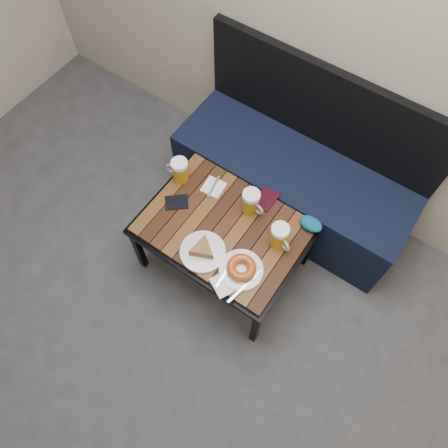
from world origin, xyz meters
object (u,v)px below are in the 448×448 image
Objects in this scene: cafe_table at (224,231)px; plate_bagel at (241,269)px; beer_mug_left at (180,170)px; passport_burgundy at (266,199)px; bench at (294,179)px; beer_mug_right at (279,236)px; knit_pouch at (311,224)px; beer_mug_centre at (251,202)px; passport_navy at (177,202)px; plate_pie at (203,250)px.

cafe_table is 0.26m from plate_bagel.
passport_burgundy is (0.45, 0.15, -0.07)m from beer_mug_left.
cafe_table is at bearing -99.74° from bench.
beer_mug_right is 1.17× the size of knit_pouch.
beer_mug_centre reaches higher than cafe_table.
beer_mug_centre reaches higher than plate_bagel.
passport_navy is at bearing -156.90° from knit_pouch.
beer_mug_centre is at bearing 71.74° from cafe_table.
plate_pie reaches higher than plate_bagel.
plate_bagel is (0.10, -0.74, 0.22)m from bench.
plate_bagel reaches higher than knit_pouch.
cafe_table is 0.21m from beer_mug_centre.
plate_pie is 1.84× the size of knit_pouch.
cafe_table is at bearing -139.41° from beer_mug_right.
plate_pie reaches higher than cafe_table.
passport_burgundy is at bearing 178.22° from knit_pouch.
bench is 9.71× the size of beer_mug_right.
bench reaches higher than cafe_table.
beer_mug_right is at bearing -71.23° from bench.
bench is 9.83× the size of beer_mug_left.
plate_bagel reaches higher than passport_burgundy.
beer_mug_centre is 0.35m from plate_pie.
passport_navy is (0.08, -0.14, -0.07)m from beer_mug_left.
bench is 4.96× the size of plate_bagel.
plate_bagel is 2.09× the size of passport_burgundy.
plate_pie is (0.36, -0.29, -0.05)m from beer_mug_left.
passport_navy and passport_burgundy have the same top height.
bench reaches higher than passport_navy.
knit_pouch is at bearing 72.53° from passport_navy.
passport_navy is 0.70m from knit_pouch.
bench is 0.38m from passport_burgundy.
knit_pouch is (0.36, 0.25, 0.07)m from cafe_table.
knit_pouch is (0.16, 0.40, 0.00)m from plate_bagel.
plate_pie is (-0.28, -0.26, -0.05)m from beer_mug_right.
beer_mug_right reaches higher than plate_pie.
beer_mug_centre is 0.51× the size of plate_bagel.
cafe_table is 5.82× the size of beer_mug_right.
beer_mug_right is at bearing 59.98° from passport_navy.
plate_pie is at bearing -89.42° from beer_mug_centre.
passport_burgundy is 1.10× the size of knit_pouch.
beer_mug_right is at bearing 73.72° from plate_bagel.
plate_bagel is at bearing -81.95° from bench.
plate_bagel is at bearing -74.66° from passport_burgundy.
passport_navy is 0.89× the size of passport_burgundy.
plate_pie is at bearing -97.81° from bench.
plate_bagel is at bearing -36.45° from cafe_table.
passport_navy is (-0.56, -0.10, -0.07)m from beer_mug_right.
plate_bagel is at bearing -54.19° from beer_mug_centre.
bench is at bearing 132.97° from beer_mug_right.
beer_mug_right reaches higher than knit_pouch.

